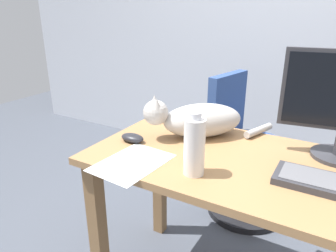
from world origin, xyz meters
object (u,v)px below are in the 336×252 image
office_chair (242,157)px  computer_mouse (132,138)px  spray_bottle (194,146)px  cat (198,119)px

office_chair → computer_mouse: (-0.28, -0.78, 0.36)m
spray_bottle → computer_mouse: bearing=161.3°
cat → computer_mouse: cat is taller
cat → spray_bottle: bearing=-67.0°
office_chair → cat: size_ratio=1.88×
office_chair → computer_mouse: 0.90m
office_chair → computer_mouse: size_ratio=8.23×
computer_mouse → office_chair: bearing=70.4°
computer_mouse → cat: bearing=42.8°
office_chair → computer_mouse: bearing=-109.6°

